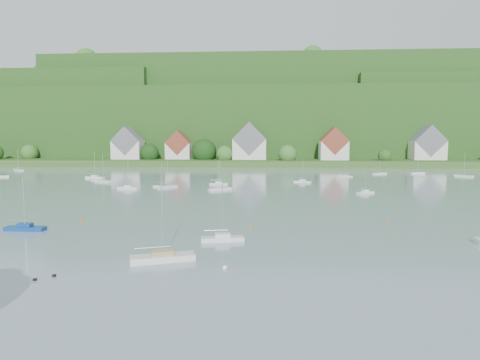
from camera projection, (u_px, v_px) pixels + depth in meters
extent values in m
cube|color=#2B4D1C|center=(241.00, 161.00, 216.76)|extent=(600.00, 60.00, 3.00)
cube|color=#184115|center=(248.00, 129.00, 289.43)|extent=(620.00, 160.00, 40.00)
cube|color=#184115|center=(25.00, 122.00, 283.67)|extent=(200.00, 120.00, 52.00)
cube|color=#184115|center=(262.00, 116.00, 283.04)|extent=(240.00, 130.00, 60.00)
sphere|color=#2A5C22|center=(29.00, 153.00, 214.75)|extent=(8.61, 8.61, 8.61)
sphere|color=#2A5C22|center=(225.00, 154.00, 200.78)|extent=(8.19, 8.19, 8.19)
sphere|color=#2A5C22|center=(134.00, 155.00, 205.87)|extent=(6.49, 6.49, 6.49)
sphere|color=#2A5C22|center=(335.00, 151.00, 205.39)|extent=(12.16, 12.16, 12.16)
sphere|color=#2A5C22|center=(287.00, 154.00, 194.95)|extent=(8.73, 8.73, 8.73)
sphere|color=black|center=(150.00, 153.00, 205.06)|extent=(9.32, 9.32, 9.32)
sphere|color=#1D5018|center=(385.00, 156.00, 193.92)|extent=(6.24, 6.24, 6.24)
sphere|color=black|center=(422.00, 154.00, 205.25)|extent=(8.16, 8.16, 8.16)
sphere|color=black|center=(204.00, 151.00, 203.77)|extent=(11.92, 11.92, 11.92)
sphere|color=#2A5C22|center=(42.00, 73.00, 247.77)|extent=(10.52, 10.52, 10.52)
sphere|color=#1D5018|center=(121.00, 80.00, 279.88)|extent=(10.29, 10.29, 10.29)
sphere|color=black|center=(139.00, 78.00, 267.24)|extent=(7.18, 7.18, 7.18)
sphere|color=#1D5018|center=(309.00, 63.00, 263.14)|extent=(12.83, 12.83, 12.83)
sphere|color=#2A5C22|center=(180.00, 62.00, 255.50)|extent=(8.18, 8.18, 8.18)
sphere|color=#1D5018|center=(250.00, 70.00, 290.03)|extent=(12.73, 12.73, 12.73)
sphere|color=#1D5018|center=(385.00, 60.00, 249.95)|extent=(11.50, 11.50, 11.50)
sphere|color=#1D5018|center=(338.00, 68.00, 281.48)|extent=(14.65, 14.65, 14.65)
sphere|color=#2A5C22|center=(313.00, 56.00, 239.59)|extent=(11.95, 11.95, 11.95)
sphere|color=#1D5018|center=(452.00, 57.00, 241.77)|extent=(9.76, 9.76, 9.76)
sphere|color=#2A5C22|center=(179.00, 71.00, 287.87)|extent=(7.07, 7.07, 7.07)
sphere|color=black|center=(240.00, 62.00, 254.30)|extent=(8.21, 8.21, 8.21)
sphere|color=#2A5C22|center=(213.00, 68.00, 279.09)|extent=(12.24, 12.24, 12.24)
sphere|color=#2A5C22|center=(440.00, 59.00, 246.47)|extent=(9.00, 9.00, 9.00)
sphere|color=#2A5C22|center=(87.00, 60.00, 252.70)|extent=(13.65, 13.65, 13.65)
sphere|color=#1D5018|center=(408.00, 64.00, 262.23)|extent=(8.03, 8.03, 8.03)
sphere|color=#2A5C22|center=(406.00, 82.00, 263.71)|extent=(14.97, 14.97, 14.97)
sphere|color=#1D5018|center=(372.00, 83.00, 262.67)|extent=(9.78, 9.78, 9.78)
sphere|color=#1D5018|center=(440.00, 82.00, 258.92)|extent=(12.02, 12.02, 12.02)
sphere|color=#1D5018|center=(469.00, 73.00, 226.98)|extent=(12.65, 12.65, 12.65)
sphere|color=#2A5C22|center=(410.00, 81.00, 252.83)|extent=(9.48, 9.48, 9.48)
sphere|color=#1D5018|center=(186.00, 94.00, 277.02)|extent=(12.01, 12.01, 12.01)
sphere|color=black|center=(439.00, 90.00, 257.18)|extent=(15.08, 15.08, 15.08)
sphere|color=#2A5C22|center=(413.00, 93.00, 273.38)|extent=(15.99, 15.99, 15.99)
sphere|color=black|center=(242.00, 95.00, 284.66)|extent=(15.72, 15.72, 15.72)
sphere|color=#1D5018|center=(263.00, 95.00, 279.57)|extent=(10.54, 10.54, 10.54)
sphere|color=black|center=(13.00, 100.00, 312.98)|extent=(8.74, 8.74, 8.74)
cube|color=silver|center=(128.00, 150.00, 206.76)|extent=(14.00, 10.00, 9.00)
cube|color=slate|center=(128.00, 141.00, 206.31)|extent=(14.00, 10.40, 14.00)
cube|color=silver|center=(179.00, 151.00, 207.20)|extent=(12.00, 9.00, 8.00)
cube|color=brown|center=(179.00, 143.00, 206.81)|extent=(12.00, 9.36, 12.00)
cube|color=silver|center=(250.00, 149.00, 203.89)|extent=(16.00, 11.00, 10.00)
cube|color=slate|center=(250.00, 139.00, 203.40)|extent=(16.00, 11.44, 16.00)
cube|color=silver|center=(333.00, 150.00, 199.41)|extent=(13.00, 10.00, 9.00)
cube|color=brown|center=(334.00, 141.00, 198.97)|extent=(13.00, 10.40, 13.00)
cube|color=silver|center=(427.00, 150.00, 200.53)|extent=(15.00, 10.00, 9.00)
cube|color=slate|center=(428.00, 141.00, 200.09)|extent=(15.00, 10.40, 15.00)
cube|color=navy|center=(25.00, 229.00, 59.69)|extent=(5.64, 1.58, 0.56)
cube|color=navy|center=(25.00, 225.00, 59.64)|extent=(1.97, 1.11, 0.50)
cylinder|color=silver|center=(24.00, 202.00, 59.31)|extent=(0.10, 0.10, 7.05)
cylinder|color=silver|center=(19.00, 220.00, 59.63)|extent=(3.10, 0.08, 0.08)
cube|color=silver|center=(163.00, 258.00, 44.69)|extent=(7.04, 4.08, 0.68)
cube|color=tan|center=(163.00, 253.00, 44.63)|extent=(2.69, 2.06, 0.50)
cylinder|color=silver|center=(162.00, 216.00, 44.24)|extent=(0.10, 0.10, 8.50)
cylinder|color=silver|center=(153.00, 247.00, 44.29)|extent=(3.55, 1.33, 0.08)
cube|color=silver|center=(222.00, 239.00, 53.44)|extent=(5.65, 2.56, 0.55)
cube|color=silver|center=(222.00, 235.00, 53.39)|extent=(2.08, 1.42, 0.50)
cylinder|color=silver|center=(222.00, 211.00, 53.08)|extent=(0.10, 0.10, 6.83)
cylinder|color=silver|center=(216.00, 230.00, 53.22)|extent=(2.96, 0.66, 0.08)
sphere|color=white|center=(225.00, 269.00, 42.11)|extent=(0.48, 0.48, 0.48)
sphere|color=#DB620F|center=(387.00, 224.00, 63.99)|extent=(0.42, 0.42, 0.42)
sphere|color=#DB620F|center=(251.00, 228.00, 61.57)|extent=(0.46, 0.46, 0.46)
sphere|color=#DB620F|center=(82.00, 221.00, 66.24)|extent=(0.44, 0.44, 0.44)
ellipsoid|color=black|center=(35.00, 280.00, 38.62)|extent=(0.44, 0.28, 0.28)
sphere|color=black|center=(37.00, 278.00, 38.59)|extent=(0.12, 0.12, 0.12)
ellipsoid|color=black|center=(54.00, 276.00, 39.73)|extent=(0.44, 0.28, 0.28)
sphere|color=black|center=(56.00, 274.00, 39.71)|extent=(0.12, 0.12, 0.12)
cube|color=silver|center=(220.00, 189.00, 106.48)|extent=(5.98, 4.36, 0.59)
cylinder|color=silver|center=(220.00, 173.00, 106.09)|extent=(0.10, 0.10, 7.42)
cylinder|color=silver|center=(217.00, 184.00, 105.98)|extent=(2.88, 1.67, 0.08)
cube|color=silver|center=(95.00, 178.00, 137.35)|extent=(6.67, 2.91, 0.65)
cube|color=silver|center=(95.00, 176.00, 137.30)|extent=(2.44, 1.64, 0.50)
cylinder|color=silver|center=(95.00, 164.00, 136.92)|extent=(0.10, 0.10, 8.06)
cylinder|color=silver|center=(92.00, 174.00, 137.46)|extent=(3.51, 0.70, 0.08)
cube|color=silver|center=(380.00, 173.00, 153.78)|extent=(5.91, 5.10, 0.61)
cylinder|color=silver|center=(380.00, 162.00, 153.37)|extent=(0.10, 0.10, 7.67)
cylinder|color=silver|center=(378.00, 170.00, 153.15)|extent=(2.72, 2.12, 0.08)
cube|color=silver|center=(365.00, 193.00, 99.71)|extent=(4.64, 3.66, 0.47)
cube|color=silver|center=(365.00, 191.00, 99.66)|extent=(1.88, 1.67, 0.50)
cylinder|color=silver|center=(366.00, 179.00, 99.40)|extent=(0.10, 0.10, 5.86)
cylinder|color=silver|center=(363.00, 188.00, 99.25)|extent=(2.20, 1.48, 0.08)
cube|color=silver|center=(162.00, 186.00, 112.83)|extent=(4.80, 2.07, 0.46)
cylinder|color=silver|center=(162.00, 175.00, 112.52)|extent=(0.10, 0.10, 5.81)
cylinder|color=silver|center=(159.00, 182.00, 112.88)|extent=(2.53, 0.51, 0.08)
cube|color=silver|center=(168.00, 187.00, 111.53)|extent=(4.62, 5.40, 0.56)
cylinder|color=silver|center=(167.00, 173.00, 111.16)|extent=(0.10, 0.10, 6.98)
cylinder|color=silver|center=(165.00, 183.00, 110.78)|extent=(1.92, 2.50, 0.08)
cube|color=silver|center=(218.00, 184.00, 118.63)|extent=(5.25, 1.96, 0.51)
cube|color=silver|center=(218.00, 182.00, 118.58)|extent=(1.89, 1.18, 0.50)
cylinder|color=silver|center=(218.00, 172.00, 118.29)|extent=(0.10, 0.10, 6.41)
cylinder|color=silver|center=(216.00, 180.00, 118.49)|extent=(2.81, 0.37, 0.08)
cube|color=silver|center=(103.00, 181.00, 126.22)|extent=(6.15, 4.54, 0.61)
cylinder|color=silver|center=(103.00, 167.00, 125.81)|extent=(0.10, 0.10, 7.64)
cylinder|color=silver|center=(101.00, 177.00, 126.60)|extent=(2.95, 1.75, 0.08)
cube|color=silver|center=(128.00, 188.00, 108.21)|extent=(6.08, 3.00, 0.59)
cube|color=silver|center=(128.00, 186.00, 108.16)|extent=(2.26, 1.61, 0.50)
cylinder|color=silver|center=(128.00, 173.00, 107.83)|extent=(0.10, 0.10, 7.32)
cylinder|color=silver|center=(125.00, 183.00, 108.36)|extent=(3.14, 0.85, 0.08)
cube|color=silver|center=(417.00, 173.00, 155.52)|extent=(5.89, 3.53, 0.57)
cylinder|color=silver|center=(418.00, 163.00, 155.14)|extent=(0.10, 0.10, 7.12)
cylinder|color=silver|center=(416.00, 170.00, 155.15)|extent=(2.95, 1.19, 0.08)
cube|color=silver|center=(464.00, 176.00, 143.86)|extent=(5.28, 5.60, 0.60)
cylinder|color=silver|center=(465.00, 164.00, 143.46)|extent=(0.10, 0.10, 7.52)
cylinder|color=silver|center=(461.00, 172.00, 144.44)|extent=(2.27, 2.51, 0.08)
cube|color=silver|center=(303.00, 182.00, 124.57)|extent=(5.35, 3.34, 0.52)
cube|color=silver|center=(303.00, 180.00, 124.52)|extent=(2.07, 1.64, 0.50)
cylinder|color=silver|center=(303.00, 170.00, 124.23)|extent=(0.10, 0.10, 6.48)
cylinder|color=silver|center=(300.00, 178.00, 124.80)|extent=(2.66, 1.17, 0.08)
cube|color=silver|center=(19.00, 170.00, 170.76)|extent=(5.98, 5.41, 0.63)
cylinder|color=silver|center=(18.00, 160.00, 170.35)|extent=(0.10, 0.10, 7.90)
cylinder|color=silver|center=(18.00, 167.00, 171.30)|extent=(2.72, 2.29, 0.08)
cube|color=silver|center=(345.00, 176.00, 143.57)|extent=(4.68, 4.00, 0.48)
cylinder|color=silver|center=(346.00, 167.00, 143.25)|extent=(0.10, 0.10, 6.06)
cylinder|color=silver|center=(343.00, 173.00, 143.93)|extent=(2.17, 1.67, 0.08)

